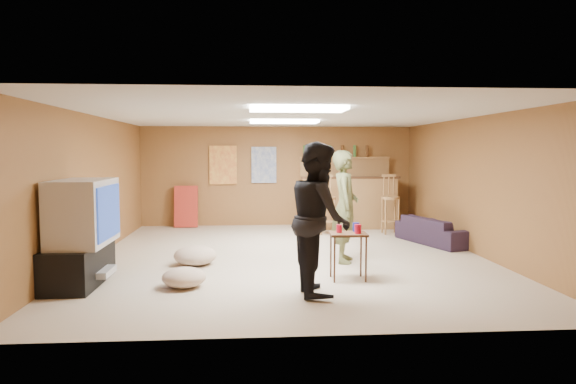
{
  "coord_description": "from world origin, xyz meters",
  "views": [
    {
      "loc": [
        -0.59,
        -7.92,
        1.64
      ],
      "look_at": [
        0.0,
        0.2,
        1.0
      ],
      "focal_mm": 32.0,
      "sensor_mm": 36.0,
      "label": 1
    }
  ],
  "objects": [
    {
      "name": "cushion_far",
      "position": [
        -1.41,
        -1.73,
        0.12
      ],
      "size": [
        0.67,
        0.67,
        0.24
      ],
      "primitive_type": "ellipsoid",
      "rotation": [
        0.0,
        0.0,
        -0.33
      ],
      "color": "tan",
      "rests_on": "ground"
    },
    {
      "name": "person_olive",
      "position": [
        0.8,
        -0.45,
        0.83
      ],
      "size": [
        0.5,
        0.67,
        1.66
      ],
      "primitive_type": "imported",
      "rotation": [
        0.0,
        0.0,
        1.39
      ],
      "color": "brown",
      "rests_on": "ground"
    },
    {
      "name": "ground",
      "position": [
        0.0,
        0.0,
        0.0
      ],
      "size": [
        7.0,
        7.0,
        0.0
      ],
      "primitive_type": "plane",
      "color": "tan",
      "rests_on": "ground"
    },
    {
      "name": "folding_chair_stack",
      "position": [
        -2.0,
        3.3,
        0.45
      ],
      "size": [
        0.5,
        0.26,
        0.91
      ],
      "primitive_type": "cube",
      "rotation": [
        -0.14,
        0.0,
        0.0
      ],
      "color": "#AD2B1F",
      "rests_on": "ground"
    },
    {
      "name": "person_black",
      "position": [
        0.19,
        -2.1,
        0.88
      ],
      "size": [
        0.71,
        0.88,
        1.75
      ],
      "primitive_type": "imported",
      "rotation": [
        0.0,
        0.0,
        1.62
      ],
      "color": "black",
      "rests_on": "ground"
    },
    {
      "name": "cup_red_near",
      "position": [
        0.54,
        -1.47,
        0.66
      ],
      "size": [
        0.09,
        0.09,
        0.1
      ],
      "primitive_type": "cylinder",
      "rotation": [
        0.0,
        0.0,
        -0.31
      ],
      "color": "#B60C24",
      "rests_on": "tray_table"
    },
    {
      "name": "cup_blue",
      "position": [
        0.77,
        -1.41,
        0.66
      ],
      "size": [
        0.11,
        0.11,
        0.12
      ],
      "primitive_type": "cylinder",
      "rotation": [
        0.0,
        0.0,
        0.3
      ],
      "color": "navy",
      "rests_on": "tray_table"
    },
    {
      "name": "bar_stool_right",
      "position": [
        2.2,
        2.1,
        0.56
      ],
      "size": [
        0.36,
        0.36,
        1.12
      ],
      "primitive_type": null,
      "rotation": [
        0.0,
        0.0,
        -0.01
      ],
      "color": "brown",
      "rests_on": "ground"
    },
    {
      "name": "tray_table",
      "position": [
        0.65,
        -1.51,
        0.3
      ],
      "size": [
        0.48,
        0.39,
        0.61
      ],
      "primitive_type": "cube",
      "rotation": [
        0.0,
        0.0,
        -0.04
      ],
      "color": "#3A2112",
      "rests_on": "ground"
    },
    {
      "name": "bar_stool_left",
      "position": [
        0.92,
        2.15,
        0.55
      ],
      "size": [
        0.36,
        0.36,
        1.11
      ],
      "primitive_type": null,
      "rotation": [
        0.0,
        0.0,
        -0.02
      ],
      "color": "brown",
      "rests_on": "ground"
    },
    {
      "name": "tv_body",
      "position": [
        -2.65,
        -1.5,
        0.9
      ],
      "size": [
        0.6,
        1.1,
        0.8
      ],
      "primitive_type": "cube",
      "color": "#B2B2B7",
      "rests_on": "tv_stand"
    },
    {
      "name": "bar_shelf",
      "position": [
        1.5,
        3.4,
        1.5
      ],
      "size": [
        2.0,
        0.18,
        0.05
      ],
      "primitive_type": "cube",
      "color": "brown",
      "rests_on": "bar_backing"
    },
    {
      "name": "bottle_row",
      "position": [
        1.3,
        3.38,
        1.65
      ],
      "size": [
        1.48,
        0.08,
        0.26
      ],
      "primitive_type": null,
      "color": "#3F7233",
      "rests_on": "bar_shelf"
    },
    {
      "name": "dvd_box",
      "position": [
        -2.5,
        -1.5,
        0.15
      ],
      "size": [
        0.35,
        0.5,
        0.08
      ],
      "primitive_type": "cube",
      "color": "#B2B2B7",
      "rests_on": "tv_stand"
    },
    {
      "name": "bar_lip",
      "position": [
        1.5,
        2.7,
        1.1
      ],
      "size": [
        2.1,
        0.12,
        0.05
      ],
      "primitive_type": "cube",
      "color": "#3A2112",
      "rests_on": "bar_counter"
    },
    {
      "name": "wall_right",
      "position": [
        3.0,
        0.0,
        1.1
      ],
      "size": [
        0.02,
        7.0,
        2.2
      ],
      "primitive_type": "cube",
      "color": "brown",
      "rests_on": "ground"
    },
    {
      "name": "ceiling",
      "position": [
        0.0,
        0.0,
        2.2
      ],
      "size": [
        6.0,
        7.0,
        0.02
      ],
      "primitive_type": "cube",
      "color": "silver",
      "rests_on": "ground"
    },
    {
      "name": "poster_left",
      "position": [
        -1.2,
        3.46,
        1.35
      ],
      "size": [
        0.6,
        0.03,
        0.85
      ],
      "primitive_type": "cube",
      "color": "#BF3F26",
      "rests_on": "wall_back"
    },
    {
      "name": "wall_left",
      "position": [
        -3.0,
        0.0,
        1.1
      ],
      "size": [
        0.02,
        7.0,
        2.2
      ],
      "primitive_type": "cube",
      "color": "brown",
      "rests_on": "ground"
    },
    {
      "name": "ceiling_panel_front",
      "position": [
        0.0,
        -1.5,
        2.17
      ],
      "size": [
        1.2,
        0.6,
        0.04
      ],
      "primitive_type": "cube",
      "color": "white",
      "rests_on": "ceiling"
    },
    {
      "name": "wall_front",
      "position": [
        0.0,
        -3.5,
        1.1
      ],
      "size": [
        6.0,
        0.02,
        2.2
      ],
      "primitive_type": "cube",
      "color": "brown",
      "rests_on": "ground"
    },
    {
      "name": "tv_stand",
      "position": [
        -2.72,
        -1.5,
        0.25
      ],
      "size": [
        0.55,
        1.3,
        0.5
      ],
      "primitive_type": "cube",
      "color": "black",
      "rests_on": "ground"
    },
    {
      "name": "bar_backing",
      "position": [
        1.5,
        3.42,
        1.2
      ],
      "size": [
        2.0,
        0.14,
        0.6
      ],
      "primitive_type": "cube",
      "color": "brown",
      "rests_on": "bar_counter"
    },
    {
      "name": "poster_right",
      "position": [
        -0.3,
        3.46,
        1.35
      ],
      "size": [
        0.55,
        0.03,
        0.8
      ],
      "primitive_type": "cube",
      "color": "#334C99",
      "rests_on": "wall_back"
    },
    {
      "name": "cushion_mid",
      "position": [
        -1.34,
        -0.41,
        0.09
      ],
      "size": [
        0.46,
        0.46,
        0.18
      ],
      "primitive_type": "ellipsoid",
      "rotation": [
        0.0,
        0.0,
        -0.17
      ],
      "color": "tan",
      "rests_on": "ground"
    },
    {
      "name": "ceiling_panel_back",
      "position": [
        0.0,
        1.2,
        2.17
      ],
      "size": [
        1.2,
        0.6,
        0.04
      ],
      "primitive_type": "cube",
      "color": "white",
      "rests_on": "ceiling"
    },
    {
      "name": "tv_screen",
      "position": [
        -2.34,
        -1.5,
        0.9
      ],
      "size": [
        0.02,
        0.95,
        0.65
      ],
      "primitive_type": "cube",
      "color": "navy",
      "rests_on": "tv_body"
    },
    {
      "name": "cushion_near_tv",
      "position": [
        -1.4,
        -0.5,
        0.14
      ],
      "size": [
        0.81,
        0.81,
        0.28
      ],
      "primitive_type": "ellipsoid",
      "rotation": [
        0.0,
        0.0,
        -0.42
      ],
      "color": "tan",
      "rests_on": "ground"
    },
    {
      "name": "bar_counter",
      "position": [
        1.5,
        2.95,
        0.55
      ],
      "size": [
        2.0,
        0.6,
        1.1
      ],
      "primitive_type": "cube",
      "color": "brown",
      "rests_on": "ground"
    },
    {
      "name": "sofa",
      "position": [
        2.7,
        0.96,
        0.24
      ],
      "size": [
        1.09,
        1.73,
        0.47
      ],
      "primitive_type": "imported",
      "rotation": [
        0.0,
        0.0,
        1.88
      ],
      "color": "black",
      "rests_on": "ground"
    },
    {
      "name": "wall_back",
      "position": [
        0.0,
        3.5,
        1.1
      ],
      "size": [
        6.0,
        0.02,
        2.2
      ],
      "primitive_type": "cube",
      "color": "brown",
      "rests_on": "ground"
    },
    {
      "name": "cup_red_far",
      "position": [
        0.76,
        -1.58,
        0.66
      ],
      "size": [
        0.1,
        0.1,
        0.12
      ],
      "primitive_type": "cylinder",
      "rotation": [
        0.0,
        0.0,
        0.23
      ],
      "color": "#B60C24",
      "rests_on": "tray_table"
    }
  ]
}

